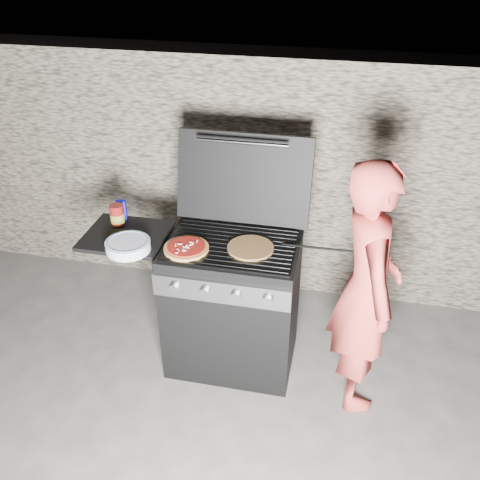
% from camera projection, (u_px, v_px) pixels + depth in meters
% --- Properties ---
extents(ground, '(50.00, 50.00, 0.00)m').
position_uv_depth(ground, '(233.00, 357.00, 3.65)').
color(ground, '#434343').
extents(stone_wall, '(8.00, 0.35, 1.80)m').
position_uv_depth(stone_wall, '(262.00, 174.00, 4.05)').
color(stone_wall, gray).
rests_on(stone_wall, ground).
extents(gas_grill, '(1.34, 0.79, 0.91)m').
position_uv_depth(gas_grill, '(195.00, 300.00, 3.45)').
color(gas_grill, black).
rests_on(gas_grill, ground).
extents(pizza_topped, '(0.27, 0.27, 0.03)m').
position_uv_depth(pizza_topped, '(186.00, 248.00, 3.11)').
color(pizza_topped, '#B26C3A').
rests_on(pizza_topped, gas_grill).
extents(pizza_plain, '(0.30, 0.30, 0.01)m').
position_uv_depth(pizza_plain, '(251.00, 248.00, 3.13)').
color(pizza_plain, '#BE844A').
rests_on(pizza_plain, gas_grill).
extents(sauce_jar, '(0.09, 0.09, 0.13)m').
position_uv_depth(sauce_jar, '(117.00, 215.00, 3.36)').
color(sauce_jar, maroon).
rests_on(sauce_jar, gas_grill).
extents(blue_carton, '(0.07, 0.05, 0.13)m').
position_uv_depth(blue_carton, '(121.00, 210.00, 3.42)').
color(blue_carton, '#0A0CBA').
rests_on(blue_carton, gas_grill).
extents(plate_stack, '(0.33, 0.33, 0.06)m').
position_uv_depth(plate_stack, '(128.00, 246.00, 3.12)').
color(plate_stack, white).
rests_on(plate_stack, gas_grill).
extents(person, '(0.50, 0.64, 1.57)m').
position_uv_depth(person, '(366.00, 289.00, 3.00)').
color(person, '#CC413A').
rests_on(person, ground).
extents(tongs, '(0.49, 0.15, 0.10)m').
position_uv_depth(tongs, '(322.00, 247.00, 3.05)').
color(tongs, black).
rests_on(tongs, gas_grill).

